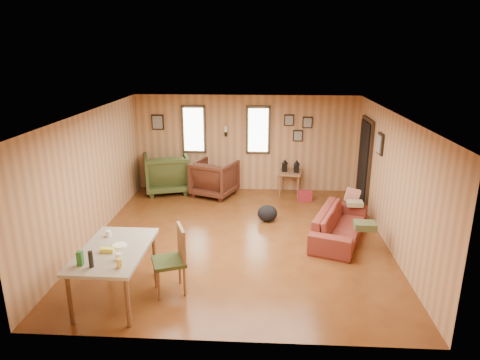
% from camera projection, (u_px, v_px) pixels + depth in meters
% --- Properties ---
extents(room, '(5.54, 6.04, 2.44)m').
position_uv_depth(room, '(249.00, 174.00, 8.08)').
color(room, brown).
rests_on(room, ground).
extents(sofa, '(1.20, 2.01, 0.76)m').
position_uv_depth(sofa, '(340.00, 220.00, 8.09)').
color(sofa, maroon).
rests_on(sofa, ground).
extents(recliner_brown, '(1.20, 1.17, 0.96)m').
position_uv_depth(recliner_brown, '(215.00, 176.00, 10.44)').
color(recliner_brown, '#482215').
rests_on(recliner_brown, ground).
extents(recliner_green, '(1.29, 1.25, 1.08)m').
position_uv_depth(recliner_green, '(166.00, 171.00, 10.70)').
color(recliner_green, '#38441F').
rests_on(recliner_green, ground).
extents(end_table, '(0.58, 0.53, 0.69)m').
position_uv_depth(end_table, '(192.00, 174.00, 10.99)').
color(end_table, olive).
rests_on(end_table, ground).
extents(side_table, '(0.65, 0.65, 0.89)m').
position_uv_depth(side_table, '(290.00, 171.00, 10.48)').
color(side_table, olive).
rests_on(side_table, ground).
extents(cooler, '(0.32, 0.23, 0.23)m').
position_uv_depth(cooler, '(305.00, 196.00, 10.20)').
color(cooler, maroon).
rests_on(cooler, ground).
extents(backpack, '(0.48, 0.40, 0.36)m').
position_uv_depth(backpack, '(267.00, 213.00, 8.94)').
color(backpack, black).
rests_on(backpack, ground).
extents(sofa_pillows, '(0.41, 1.61, 0.33)m').
position_uv_depth(sofa_pillows, '(359.00, 211.00, 8.18)').
color(sofa_pillows, '#474F2C').
rests_on(sofa_pillows, sofa).
extents(dining_table, '(0.93, 1.53, 1.00)m').
position_uv_depth(dining_table, '(114.00, 254.00, 6.05)').
color(dining_table, '#9E9984').
rests_on(dining_table, ground).
extents(dining_chair, '(0.60, 0.60, 1.02)m').
position_uv_depth(dining_chair, '(174.00, 256.00, 6.27)').
color(dining_chair, '#38441F').
rests_on(dining_chair, ground).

